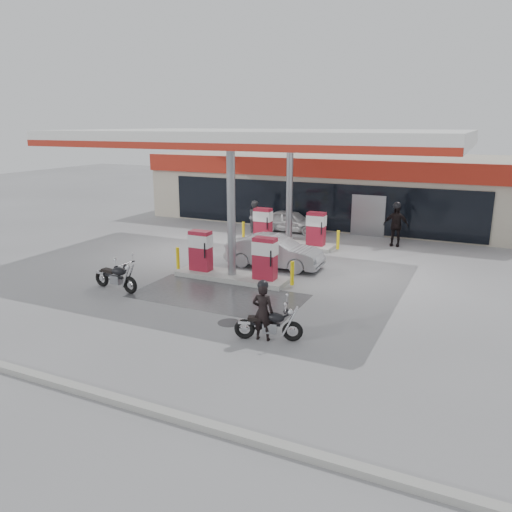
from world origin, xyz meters
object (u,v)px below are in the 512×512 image
at_px(pump_island_near, 232,261).
at_px(main_motorcycle, 270,325).
at_px(parked_motorcycle, 116,277).
at_px(sedan_white, 291,221).
at_px(attendant, 255,216).
at_px(parked_car_left, 239,208).
at_px(biker_main, 263,312).
at_px(hatchback_silver, 275,252).
at_px(parked_car_right, 512,232).
at_px(biker_walking, 396,225).
at_px(pump_island_far, 289,232).

distance_m(pump_island_near, main_motorcycle, 5.85).
distance_m(parked_motorcycle, sedan_white, 12.37).
relative_size(attendant, parked_car_left, 0.46).
height_order(pump_island_near, main_motorcycle, pump_island_near).
xyz_separation_m(parked_motorcycle, parked_car_left, (-2.65, 15.00, 0.08)).
bearing_deg(sedan_white, parked_motorcycle, 171.46).
bearing_deg(pump_island_near, biker_main, -53.72).
bearing_deg(biker_main, pump_island_near, -62.22).
xyz_separation_m(biker_main, parked_car_left, (-9.22, 16.67, -0.27)).
bearing_deg(pump_island_near, hatchback_silver, 68.74).
bearing_deg(main_motorcycle, parked_car_right, 49.85).
bearing_deg(parked_car_left, pump_island_near, -151.48).
relative_size(parked_car_right, biker_walking, 2.07).
bearing_deg(attendant, sedan_white, -84.86).
distance_m(main_motorcycle, biker_main, 0.43).
height_order(parked_motorcycle, hatchback_silver, hatchback_silver).
xyz_separation_m(attendant, biker_walking, (7.67, -0.10, 0.15)).
relative_size(sedan_white, biker_walking, 1.72).
height_order(parked_car_left, parked_car_right, parked_car_right).
distance_m(parked_car_left, parked_car_right, 15.82).
bearing_deg(parked_car_right, pump_island_far, 126.95).
distance_m(parked_motorcycle, parked_car_right, 19.36).
height_order(pump_island_far, parked_motorcycle, pump_island_far).
bearing_deg(sedan_white, pump_island_far, -159.78).
distance_m(attendant, biker_walking, 7.68).
xyz_separation_m(pump_island_near, parked_car_right, (10.00, 11.22, -0.12)).
relative_size(pump_island_near, biker_main, 3.12).
bearing_deg(parked_motorcycle, pump_island_far, 78.17).
bearing_deg(parked_car_right, parked_motorcycle, 146.65).
relative_size(pump_island_near, hatchback_silver, 1.26).
relative_size(biker_main, parked_car_right, 0.39).
xyz_separation_m(pump_island_far, biker_main, (3.43, -10.67, 0.11)).
bearing_deg(biker_main, sedan_white, -80.33).
xyz_separation_m(sedan_white, hatchback_silver, (1.98, -7.00, 0.07)).
distance_m(sedan_white, attendant, 2.03).
relative_size(pump_island_near, pump_island_far, 1.00).
relative_size(pump_island_far, sedan_white, 1.45).
xyz_separation_m(pump_island_far, parked_car_left, (-5.80, 6.00, -0.16)).
bearing_deg(parked_motorcycle, sedan_white, 88.03).
distance_m(pump_island_far, attendant, 3.72).
relative_size(pump_island_near, parked_car_left, 1.35).
xyz_separation_m(main_motorcycle, sedan_white, (-4.73, 13.80, 0.16)).
relative_size(main_motorcycle, biker_main, 1.14).
bearing_deg(parked_motorcycle, attendant, 96.31).
bearing_deg(biker_walking, parked_car_left, 157.69).
bearing_deg(sedan_white, biker_main, -160.98).
bearing_deg(biker_main, attendant, -72.42).
bearing_deg(hatchback_silver, biker_main, -161.81).
xyz_separation_m(main_motorcycle, parked_car_right, (6.39, 15.82, 0.15)).
height_order(attendant, parked_car_left, attendant).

